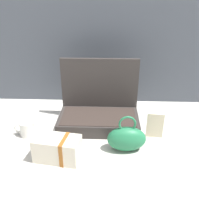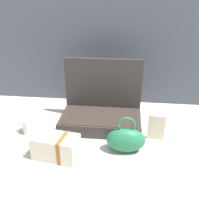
% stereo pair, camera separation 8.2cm
% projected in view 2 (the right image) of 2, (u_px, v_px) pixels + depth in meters
% --- Properties ---
extents(ground_plane, '(6.00, 6.00, 0.00)m').
position_uv_depth(ground_plane, '(102.00, 141.00, 1.40)').
color(ground_plane, beige).
extents(back_wall, '(3.20, 0.06, 1.40)m').
position_uv_depth(back_wall, '(112.00, 2.00, 1.59)').
color(back_wall, '#474C54').
rests_on(back_wall, ground_plane).
extents(open_suitcase, '(0.49, 0.30, 0.40)m').
position_uv_depth(open_suitcase, '(101.00, 111.00, 1.53)').
color(open_suitcase, '#332D2B').
rests_on(open_suitcase, ground_plane).
extents(teal_pouch_handbag, '(0.21, 0.11, 0.21)m').
position_uv_depth(teal_pouch_handbag, '(126.00, 140.00, 1.28)').
color(teal_pouch_handbag, '#237247').
rests_on(teal_pouch_handbag, ground_plane).
extents(cream_toiletry_bag, '(0.25, 0.16, 0.13)m').
position_uv_depth(cream_toiletry_bag, '(57.00, 147.00, 1.24)').
color(cream_toiletry_bag, beige).
rests_on(cream_toiletry_bag, ground_plane).
extents(coffee_mug, '(0.12, 0.09, 0.09)m').
position_uv_depth(coffee_mug, '(29.00, 126.00, 1.46)').
color(coffee_mug, silver).
rests_on(coffee_mug, ground_plane).
extents(info_card_left, '(0.10, 0.01, 0.15)m').
position_uv_depth(info_card_left, '(156.00, 128.00, 1.38)').
color(info_card_left, beige).
rests_on(info_card_left, ground_plane).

